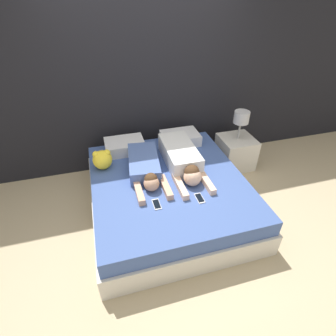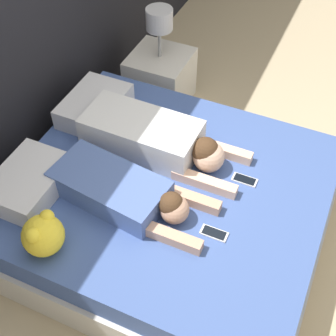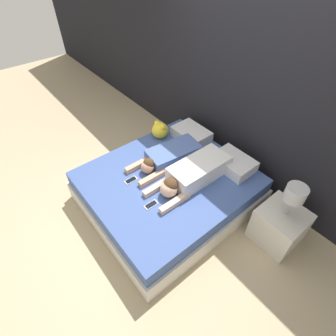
{
  "view_description": "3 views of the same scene",
  "coord_description": "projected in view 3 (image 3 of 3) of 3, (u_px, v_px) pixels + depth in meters",
  "views": [
    {
      "loc": [
        -0.67,
        -2.35,
        2.37
      ],
      "look_at": [
        0.0,
        0.0,
        0.62
      ],
      "focal_mm": 28.0,
      "sensor_mm": 36.0,
      "label": 1
    },
    {
      "loc": [
        -1.76,
        -0.79,
        2.72
      ],
      "look_at": [
        0.0,
        0.0,
        0.62
      ],
      "focal_mm": 50.0,
      "sensor_mm": 36.0,
      "label": 2
    },
    {
      "loc": [
        1.78,
        -1.45,
        2.84
      ],
      "look_at": [
        0.0,
        0.0,
        0.62
      ],
      "focal_mm": 28.0,
      "sensor_mm": 36.0,
      "label": 3
    }
  ],
  "objects": [
    {
      "name": "cell_phone_right",
      "position": [
        151.0,
        205.0,
        2.96
      ],
      "size": [
        0.07,
        0.16,
        0.01
      ],
      "color": "silver",
      "rests_on": "bed"
    },
    {
      "name": "bed",
      "position": [
        168.0,
        189.0,
        3.46
      ],
      "size": [
        1.82,
        2.01,
        0.47
      ],
      "color": "beige",
      "rests_on": "ground_plane"
    },
    {
      "name": "nightstand",
      "position": [
        280.0,
        224.0,
        3.02
      ],
      "size": [
        0.49,
        0.49,
        0.9
      ],
      "color": "beige",
      "rests_on": "ground_plane"
    },
    {
      "name": "ground_plane",
      "position": [
        168.0,
        200.0,
        3.62
      ],
      "size": [
        12.0,
        12.0,
        0.0
      ],
      "primitive_type": "plane",
      "color": "tan"
    },
    {
      "name": "pillow_head_left",
      "position": [
        191.0,
        134.0,
        3.8
      ],
      "size": [
        0.52,
        0.37,
        0.15
      ],
      "color": "silver",
      "rests_on": "bed"
    },
    {
      "name": "pillow_head_right",
      "position": [
        233.0,
        163.0,
        3.36
      ],
      "size": [
        0.52,
        0.37,
        0.15
      ],
      "color": "silver",
      "rests_on": "bed"
    },
    {
      "name": "cell_phone_left",
      "position": [
        131.0,
        180.0,
        3.24
      ],
      "size": [
        0.07,
        0.16,
        0.01
      ],
      "color": "silver",
      "rests_on": "bed"
    },
    {
      "name": "person_right",
      "position": [
        193.0,
        174.0,
        3.17
      ],
      "size": [
        0.38,
        1.11,
        0.24
      ],
      "color": "silver",
      "rests_on": "bed"
    },
    {
      "name": "person_left",
      "position": [
        168.0,
        156.0,
        3.45
      ],
      "size": [
        0.44,
        1.03,
        0.2
      ],
      "color": "#4C66A5",
      "rests_on": "bed"
    },
    {
      "name": "plush_toy",
      "position": [
        160.0,
        130.0,
        3.8
      ],
      "size": [
        0.24,
        0.24,
        0.25
      ],
      "color": "yellow",
      "rests_on": "bed"
    },
    {
      "name": "wall_back",
      "position": [
        240.0,
        88.0,
        3.24
      ],
      "size": [
        12.0,
        0.06,
        2.6
      ],
      "color": "black",
      "rests_on": "ground_plane"
    }
  ]
}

